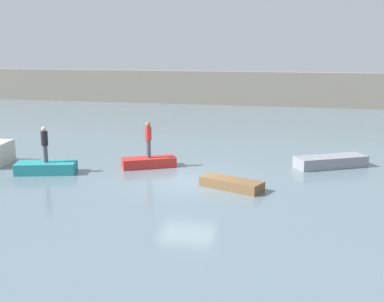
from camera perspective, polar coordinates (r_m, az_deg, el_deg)
name	(u,v)px	position (r m, az deg, el deg)	size (l,w,h in m)	color
ground_plane	(187,181)	(21.71, -0.58, -3.54)	(120.00, 120.00, 0.00)	slate
embankment_wall	(254,89)	(49.49, 7.29, 7.24)	(80.00, 1.20, 3.35)	gray
rowboat_teal	(46,168)	(23.99, -16.65, -1.88)	(2.74, 1.18, 0.53)	teal
rowboat_red	(149,162)	(24.22, -5.07, -1.33)	(2.63, 0.91, 0.48)	red
rowboat_brown	(231,184)	(20.62, 4.62, -3.84)	(2.69, 0.94, 0.41)	brown
rowboat_grey	(331,162)	(25.10, 15.88, -1.19)	(3.57, 1.16, 0.55)	gray
person_dark_shirt	(45,143)	(23.74, -16.83, 0.94)	(0.32, 0.32, 1.69)	#4C4C56
person_red_shirt	(148,138)	(23.96, -5.12, 1.57)	(0.32, 0.32, 1.79)	#4C4C56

